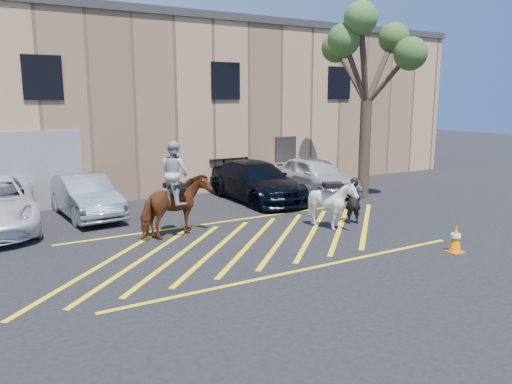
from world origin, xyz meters
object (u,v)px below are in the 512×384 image
car_silver_sedan (86,196)px  handler (353,200)px  traffic_cone (456,239)px  tree (368,50)px  car_white_suv (314,175)px  saddled_white (332,204)px  car_blue_suv (256,181)px  mounted_bay (175,199)px

car_silver_sedan → handler: bearing=-40.5°
car_silver_sedan → traffic_cone: car_silver_sedan is taller
car_silver_sedan → traffic_cone: (7.31, -8.89, -0.33)m
handler → tree: tree is taller
car_white_suv → handler: 5.18m
saddled_white → traffic_cone: saddled_white is taller
car_silver_sedan → handler: size_ratio=2.83×
saddled_white → car_blue_suv: bearing=87.5°
mounted_bay → tree: size_ratio=0.38×
traffic_cone → car_silver_sedan: bearing=129.4°
car_blue_suv → traffic_cone: size_ratio=7.06×
car_white_suv → saddled_white: (-3.07, -4.96, 0.01)m
traffic_cone → tree: 8.96m
mounted_bay → traffic_cone: 7.60m
car_white_suv → traffic_cone: (-1.82, -8.40, -0.39)m
saddled_white → tree: 7.16m
car_silver_sedan → mounted_bay: size_ratio=1.53×
mounted_bay → saddled_white: 4.67m
car_silver_sedan → saddled_white: bearing=-45.9°
handler → mounted_bay: size_ratio=0.54×
traffic_cone → tree: bearing=66.5°
mounted_bay → traffic_cone: mounted_bay is taller
car_silver_sedan → car_white_suv: size_ratio=0.95×
handler → mounted_bay: bearing=5.3°
handler → traffic_cone: (0.25, -3.65, -0.38)m
handler → saddled_white: size_ratio=0.84×
car_silver_sedan → car_white_suv: car_white_suv is taller
handler → tree: (3.13, 2.95, 4.95)m
car_blue_suv → traffic_cone: car_blue_suv is taller
traffic_cone → car_blue_suv: bearing=97.1°
car_white_suv → handler: bearing=-114.4°
handler → mounted_bay: 5.57m
car_blue_suv → handler: bearing=-80.1°
car_white_suv → mounted_bay: 8.16m
car_silver_sedan → car_white_suv: (9.13, -0.48, 0.06)m
mounted_bay → saddled_white: size_ratio=1.56×
car_silver_sedan → saddled_white: size_ratio=2.39×
car_blue_suv → car_white_suv: 2.86m
car_blue_suv → car_white_suv: (2.86, 0.09, 0.01)m
mounted_bay → handler: bearing=-14.8°
saddled_white → traffic_cone: size_ratio=2.40×
mounted_bay → traffic_cone: size_ratio=3.75×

